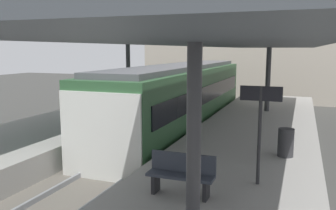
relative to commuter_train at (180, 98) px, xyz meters
The scene contains 14 objects.
ground_plane 5.89m from the commuter_train, 90.00° to the right, with size 80.00×80.00×0.00m, color #383835.
platform_left 6.90m from the commuter_train, 124.02° to the right, with size 4.40×28.00×1.00m, color gray.
platform_right 6.90m from the commuter_train, 55.98° to the right, with size 4.40×28.00×1.00m, color gray.
track_ballast 5.86m from the commuter_train, 90.00° to the right, with size 3.20×28.00×0.20m, color #59544C.
rail_near_side 5.86m from the commuter_train, 97.29° to the right, with size 0.08×28.00×0.14m, color slate.
rail_far_side 5.86m from the commuter_train, 82.71° to the right, with size 0.08×28.00×0.14m, color slate.
commuter_train is the anchor object (origin of this frame).
canopy_left 6.29m from the commuter_train, 131.94° to the right, with size 4.18×21.00×3.55m.
canopy_right 6.18m from the commuter_train, 48.06° to the right, with size 4.18×21.00×3.26m.
platform_bench 9.70m from the commuter_train, 71.10° to the right, with size 1.40×0.41×0.86m.
platform_sign 9.25m from the commuter_train, 60.34° to the right, with size 0.90×0.08×2.21m.
litter_bin 7.51m from the commuter_train, 47.90° to the right, with size 0.44×0.44×0.80m, color #2D2D30.
passenger_near_bench 5.07m from the commuter_train, 134.80° to the right, with size 0.36×0.36×1.72m.
station_building_backdrop 14.99m from the commuter_train, 82.10° to the left, with size 18.00×6.00×11.00m, color #A89E8E.
Camera 1 is at (5.38, -10.25, 3.99)m, focal length 38.13 mm.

